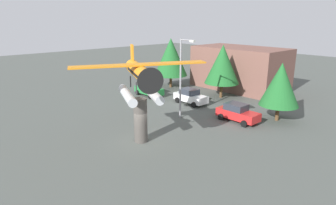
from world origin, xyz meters
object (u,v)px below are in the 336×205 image
object	(u,v)px
car_near_green	(149,89)
tree_center_back	(280,84)
car_far_red	(237,113)
streetlight_primary	(182,74)
tree_west	(171,57)
tree_east	(222,64)
storefront_building	(239,68)
display_pedestal	(141,120)
car_mid_white	(190,96)
floatplane_monument	(140,78)

from	to	relation	value
car_near_green	tree_center_back	xyz separation A→B (m)	(16.13, 3.48, 2.78)
car_near_green	car_far_red	distance (m)	13.63
streetlight_primary	tree_center_back	world-z (taller)	streetlight_primary
streetlight_primary	tree_west	xyz separation A→B (m)	(-11.01, 8.62, -0.18)
tree_east	tree_center_back	distance (m)	9.65
car_far_red	tree_center_back	bearing A→B (deg)	51.59
tree_west	tree_east	size ratio (longest dim) A/B	1.06
streetlight_primary	tree_center_back	size ratio (longest dim) A/B	1.38
tree_center_back	streetlight_primary	bearing A→B (deg)	-135.48
tree_east	tree_center_back	world-z (taller)	tree_east
tree_center_back	storefront_building	bearing A→B (deg)	140.64
car_near_green	tree_east	size ratio (longest dim) A/B	0.63
tree_west	display_pedestal	bearing A→B (deg)	-49.59
car_mid_white	tree_east	distance (m)	6.02
display_pedestal	car_near_green	bearing A→B (deg)	139.18
floatplane_monument	tree_center_back	bearing A→B (deg)	94.99
display_pedestal	tree_west	size ratio (longest dim) A/B	0.52
storefront_building	tree_center_back	size ratio (longest dim) A/B	2.21
car_near_green	tree_center_back	world-z (taller)	tree_center_back
display_pedestal	car_near_green	size ratio (longest dim) A/B	0.88
car_mid_white	tree_west	world-z (taller)	tree_west
car_mid_white	storefront_building	distance (m)	11.15
floatplane_monument	tree_west	distance (m)	20.01
tree_center_back	display_pedestal	bearing A→B (deg)	-110.42
car_mid_white	tree_center_back	distance (m)	10.50
car_mid_white	tree_center_back	world-z (taller)	tree_center_back
streetlight_primary	storefront_building	distance (m)	16.08
floatplane_monument	storefront_building	xyz separation A→B (m)	(-5.97, 22.05, -2.41)
display_pedestal	floatplane_monument	size ratio (longest dim) A/B	0.37
car_far_red	tree_center_back	distance (m)	4.89
streetlight_primary	display_pedestal	bearing A→B (deg)	-73.99
tree_east	display_pedestal	bearing A→B (deg)	-74.94
car_mid_white	floatplane_monument	bearing A→B (deg)	-65.31
tree_west	tree_center_back	xyz separation A→B (m)	(17.79, -1.96, -0.77)
streetlight_primary	car_mid_white	bearing A→B (deg)	124.44
tree_east	car_far_red	bearing A→B (deg)	-41.71
car_near_green	streetlight_primary	world-z (taller)	streetlight_primary
streetlight_primary	tree_center_back	distance (m)	9.55
car_near_green	streetlight_primary	bearing A→B (deg)	-18.77
streetlight_primary	car_near_green	bearing A→B (deg)	161.23
floatplane_monument	car_mid_white	world-z (taller)	floatplane_monument
car_far_red	tree_center_back	xyz separation A→B (m)	(2.50, 3.16, 2.78)
car_far_red	tree_east	xyz separation A→B (m)	(-6.71, 5.98, 3.39)
car_far_red	storefront_building	bearing A→B (deg)	124.57
car_far_red	tree_west	distance (m)	16.50
display_pedestal	car_mid_white	world-z (taller)	display_pedestal
car_far_red	tree_center_back	size ratio (longest dim) A/B	0.73
display_pedestal	streetlight_primary	size ratio (longest dim) A/B	0.46
display_pedestal	storefront_building	world-z (taller)	storefront_building
car_near_green	storefront_building	world-z (taller)	storefront_building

